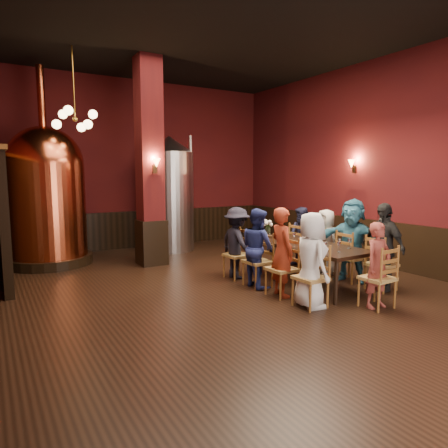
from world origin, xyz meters
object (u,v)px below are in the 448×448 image
rose_vase (268,225)px  person_2 (258,248)px  copper_kettle (47,194)px  steel_vessel (170,194)px  person_0 (311,260)px  person_1 (282,252)px  dining_table (306,247)px

rose_vase → person_2: bearing=-137.2°
copper_kettle → steel_vessel: bearing=2.9°
person_2 → copper_kettle: size_ratio=0.33×
copper_kettle → rose_vase: copper_kettle is taller
person_0 → rose_vase: size_ratio=4.06×
person_0 → person_1: person_1 is taller
dining_table → steel_vessel: 4.46m
person_0 → steel_vessel: steel_vessel is taller
copper_kettle → rose_vase: bearing=-40.4°
dining_table → person_0: 1.31m
person_0 → person_1: (-0.01, 0.67, 0.01)m
person_2 → steel_vessel: steel_vessel is taller
person_0 → person_2: person_0 is taller
person_2 → copper_kettle: (-2.97, 3.85, 0.86)m
person_1 → copper_kettle: bearing=43.1°
person_1 → dining_table: bearing=-57.9°
person_2 → rose_vase: person_2 is taller
person_2 → copper_kettle: bearing=41.4°
person_1 → rose_vase: person_1 is taller
rose_vase → steel_vessel: bearing=102.1°
person_0 → rose_vase: person_0 is taller
person_0 → dining_table: bearing=-26.5°
person_1 → person_2: (-0.01, 0.66, -0.03)m
steel_vessel → dining_table: bearing=-79.2°
dining_table → person_2: size_ratio=1.71×
person_0 → rose_vase: bearing=-6.9°
person_2 → person_1: bearing=-175.0°
dining_table → copper_kettle: copper_kettle is taller
dining_table → rose_vase: rose_vase is taller
copper_kettle → dining_table: bearing=-47.4°
dining_table → person_1: (-0.84, -0.35, 0.05)m
copper_kettle → person_2: bearing=-52.3°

